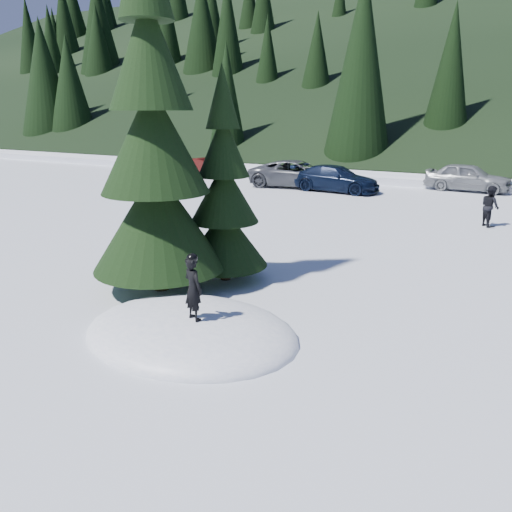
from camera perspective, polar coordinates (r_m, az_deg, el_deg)
The scene contains 12 objects.
ground at distance 10.13m, azimuth -7.45°, elevation -8.88°, with size 200.00×200.00×0.00m, color white.
snow_mound at distance 10.13m, azimuth -7.45°, elevation -8.88°, with size 4.48×3.52×0.96m, color white.
forest_hillside at distance 62.11m, azimuth 25.57°, elevation 22.53°, with size 200.00×60.00×25.00m, color black, non-canonical shape.
spruce_tall at distance 11.99m, azimuth -11.56°, elevation 11.39°, with size 3.20×3.20×8.60m.
spruce_short at distance 12.67m, azimuth -3.66°, elevation 6.39°, with size 2.20×2.20×5.37m.
child_skier at distance 9.40m, azimuth -7.18°, elevation -3.71°, with size 0.45×0.29×1.22m, color black.
adult_0 at distance 20.96m, azimuth 25.17°, elevation 5.17°, with size 0.75×0.59×1.55m, color black.
car_0 at distance 37.63m, azimuth -9.34°, elevation 10.64°, with size 1.53×3.80×1.29m, color black.
car_1 at distance 33.18m, azimuth -5.69°, elevation 9.99°, with size 1.33×3.83×1.26m, color #390C0A.
car_2 at distance 29.00m, azimuth 4.74°, elevation 9.35°, with size 2.51×5.45×1.52m, color #4E5056.
car_3 at distance 27.67m, azimuth 9.09°, elevation 8.73°, with size 1.95×4.79×1.39m, color black.
car_4 at distance 29.81m, azimuth 23.06°, elevation 8.30°, with size 1.79×4.44×1.51m, color gray.
Camera 1 is at (5.51, -7.32, 4.31)m, focal length 35.00 mm.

